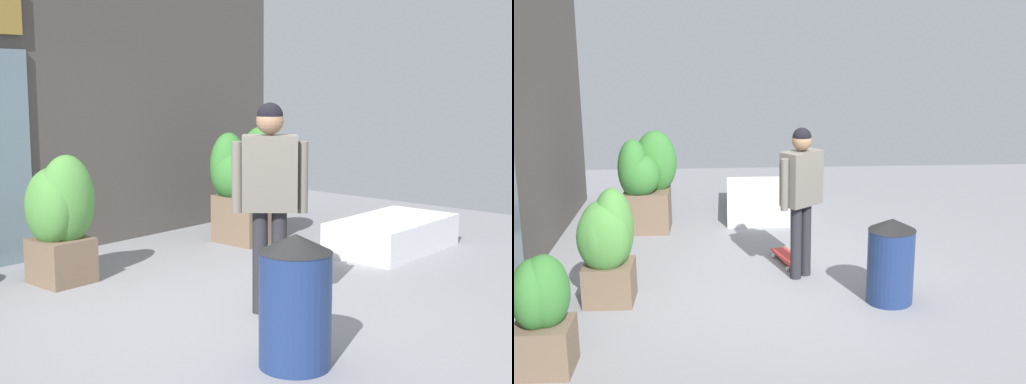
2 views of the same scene
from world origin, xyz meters
TOP-DOWN VIEW (x-y plane):
  - ground_plane at (0.00, 0.00)m, footprint 12.00×12.00m
  - building_facade at (-0.03, 3.10)m, footprint 7.67×0.31m
  - skateboarder at (0.19, -0.19)m, footprint 0.49×0.52m
  - skateboard at (0.65, -0.09)m, footprint 0.81×0.43m
  - planter_box_left at (2.10, 1.81)m, footprint 0.77×0.79m
  - planter_box_mid at (-0.44, 1.95)m, footprint 0.64×0.58m
  - trash_bin at (-0.59, -1.08)m, footprint 0.51×0.51m
  - snow_ledge at (2.91, 0.22)m, footprint 1.59×0.90m

SIDE VIEW (x-z plane):
  - ground_plane at x=0.00m, z-range 0.00..0.00m
  - skateboard at x=0.65m, z-range 0.03..0.10m
  - snow_ledge at x=2.91m, z-range 0.00..0.37m
  - trash_bin at x=-0.59m, z-range 0.00..0.94m
  - planter_box_mid at x=-0.44m, z-range 0.06..1.32m
  - planter_box_left at x=2.10m, z-range 0.05..1.46m
  - skateboarder at x=0.19m, z-range 0.21..2.00m
  - building_facade at x=-0.03m, z-range -0.01..3.19m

